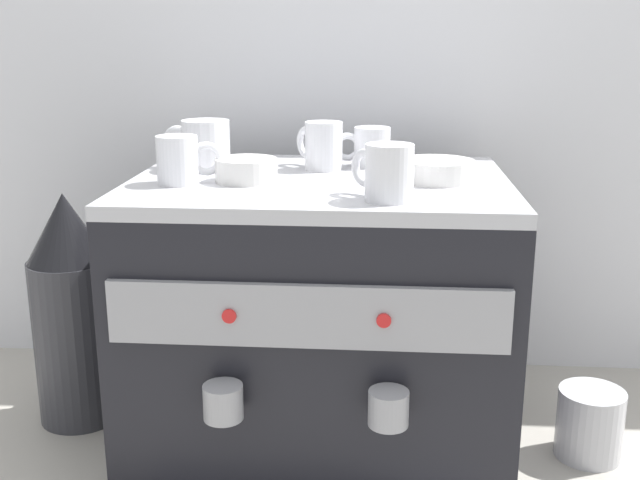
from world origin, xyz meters
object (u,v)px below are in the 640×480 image
Objects in this scene: ceramic_cup_2 at (203,145)px; ceramic_cup_3 at (180,160)px; ceramic_bowl_0 at (436,171)px; milk_pitcher at (590,423)px; ceramic_bowl_1 at (246,170)px; coffee_grinder at (73,311)px; ceramic_cup_0 at (387,172)px; espresso_machine at (320,317)px; ceramic_cup_4 at (321,145)px; ceramic_cup_1 at (370,147)px.

ceramic_cup_3 is (-0.01, -0.13, -0.00)m from ceramic_cup_2.
milk_pitcher is (0.27, -0.01, -0.43)m from ceramic_bowl_0.
ceramic_bowl_1 is 0.23× the size of coffee_grinder.
ceramic_cup_0 is at bearing -29.02° from ceramic_bowl_1.
ceramic_cup_4 reaches higher than espresso_machine.
ceramic_cup_0 reaches higher than espresso_machine.
espresso_machine is at bearing 15.66° from ceramic_bowl_1.
ceramic_cup_2 is at bearing 161.91° from espresso_machine.
espresso_machine is 0.28m from ceramic_bowl_1.
ceramic_bowl_0 is (0.18, -0.00, 0.25)m from espresso_machine.
espresso_machine is at bearing 178.77° from ceramic_bowl_0.
ceramic_cup_0 is at bearing -20.37° from coffee_grinder.
ceramic_cup_0 is 0.17m from ceramic_bowl_0.
ceramic_cup_3 is at bearing 163.47° from ceramic_cup_0.
ceramic_cup_2 reaches higher than espresso_machine.
ceramic_cup_3 is 0.84× the size of milk_pitcher.
coffee_grinder is (-0.64, 0.06, -0.27)m from ceramic_bowl_0.
ceramic_bowl_0 reaches higher than coffee_grinder.
coffee_grinder is at bearing 174.81° from ceramic_bowl_0.
ceramic_cup_0 is at bearing -65.13° from ceramic_cup_4.
espresso_machine is 6.16× the size of ceramic_bowl_1.
ceramic_cup_0 is 0.25m from ceramic_bowl_1.
ceramic_cup_2 is (-0.28, -0.05, 0.01)m from ceramic_cup_1.
ceramic_cup_4 reaches higher than coffee_grinder.
ceramic_cup_2 is 0.39m from ceramic_bowl_0.
coffee_grinder is at bearing -172.97° from ceramic_cup_1.
ceramic_cup_3 is (-0.29, -0.18, 0.00)m from ceramic_cup_1.
ceramic_cup_0 reaches higher than milk_pitcher.
ceramic_cup_0 is 0.33m from ceramic_cup_3.
milk_pitcher is at bearing -12.02° from ceramic_cup_4.
coffee_grinder is 3.57× the size of milk_pitcher.
ceramic_cup_3 is at bearing -164.20° from ceramic_bowl_1.
ceramic_bowl_1 is at bearing -47.60° from ceramic_cup_2.
ceramic_cup_1 reaches higher than espresso_machine.
ceramic_bowl_1 is at bearing -174.67° from ceramic_bowl_0.
ceramic_bowl_0 is 0.28× the size of coffee_grinder.
milk_pitcher is (0.67, 0.05, -0.45)m from ceramic_cup_3.
ceramic_bowl_0 is at bearing 5.33° from ceramic_bowl_1.
coffee_grinder is at bearing -175.75° from ceramic_cup_4.
ceramic_cup_3 is 0.40m from coffee_grinder.
ceramic_cup_1 is 0.98× the size of ceramic_cup_3.
ceramic_cup_3 is at bearing -93.65° from ceramic_cup_2.
ceramic_cup_3 is 0.25m from ceramic_cup_4.
ceramic_cup_1 is at bearing 10.71° from ceramic_cup_2.
ceramic_cup_4 is (-0.01, 0.09, 0.28)m from espresso_machine.
ceramic_cup_3 is (-0.32, 0.09, -0.00)m from ceramic_cup_0.
ceramic_cup_3 reaches higher than ceramic_bowl_0.
ceramic_cup_2 is 1.23× the size of ceramic_cup_3.
milk_pitcher is (0.66, -0.08, -0.45)m from ceramic_cup_2.
milk_pitcher is at bearing -1.60° from ceramic_bowl_0.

